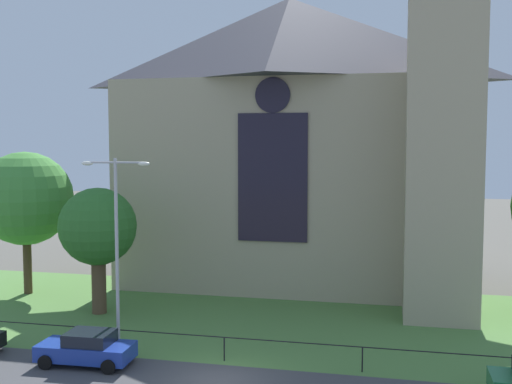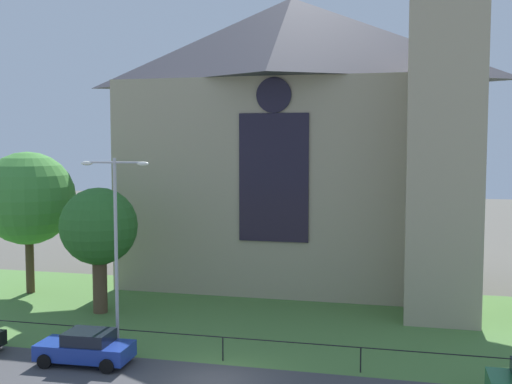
{
  "view_description": "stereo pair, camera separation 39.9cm",
  "coord_description": "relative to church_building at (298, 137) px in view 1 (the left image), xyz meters",
  "views": [
    {
      "loc": [
        6.97,
        -23.97,
        9.93
      ],
      "look_at": [
        -0.17,
        8.0,
        7.28
      ],
      "focal_mm": 43.55,
      "sensor_mm": 36.0,
      "label": 1
    },
    {
      "loc": [
        7.36,
        -23.88,
        9.93
      ],
      "look_at": [
        -0.17,
        8.0,
        7.28
      ],
      "focal_mm": 43.55,
      "sensor_mm": 36.0,
      "label": 2
    }
  ],
  "objects": [
    {
      "name": "streetlamp_near",
      "position": [
        -5.9,
        -16.87,
        -4.52
      ],
      "size": [
        3.37,
        0.26,
        9.19
      ],
      "color": "#B2B2B7",
      "rests_on": "ground"
    },
    {
      "name": "church_building",
      "position": [
        0.0,
        0.0,
        0.0
      ],
      "size": [
        23.2,
        16.2,
        26.0
      ],
      "color": "tan",
      "rests_on": "ground"
    },
    {
      "name": "tree_left_far",
      "position": [
        -16.74,
        -7.38,
        -4.03
      ],
      "size": [
        6.07,
        6.07,
        9.3
      ],
      "color": "#4C3823",
      "rests_on": "ground"
    },
    {
      "name": "tree_left_near",
      "position": [
        -9.99,
        -10.69,
        -5.28
      ],
      "size": [
        4.47,
        4.47,
        7.31
      ],
      "color": "brown",
      "rests_on": "ground"
    },
    {
      "name": "parked_car_blue",
      "position": [
        -6.64,
        -18.54,
        -9.53
      ],
      "size": [
        4.25,
        2.13,
        1.51
      ],
      "rotation": [
        0.0,
        0.0,
        3.17
      ],
      "color": "#1E3899",
      "rests_on": "ground"
    },
    {
      "name": "ground",
      "position": [
        -0.36,
        -9.27,
        -10.27
      ],
      "size": [
        160.0,
        160.0,
        0.0
      ],
      "primitive_type": "plane",
      "color": "#56544C"
    },
    {
      "name": "iron_railing",
      "position": [
        -0.77,
        -16.77,
        -9.32
      ],
      "size": [
        24.8,
        0.07,
        1.13
      ],
      "color": "black",
      "rests_on": "ground"
    },
    {
      "name": "grass_verge",
      "position": [
        -0.36,
        -11.27,
        -10.27
      ],
      "size": [
        120.0,
        20.0,
        0.01
      ],
      "primitive_type": "cube",
      "color": "#517F3D",
      "rests_on": "ground"
    }
  ]
}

